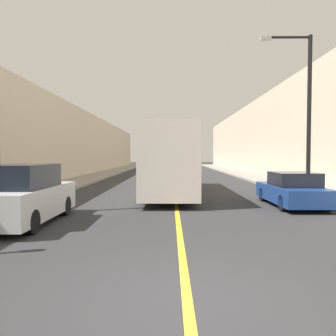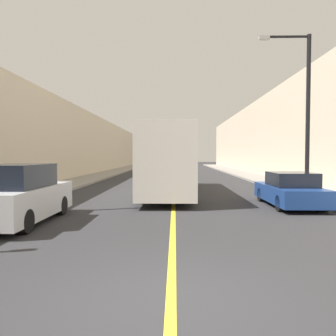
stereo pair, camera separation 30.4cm
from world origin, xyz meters
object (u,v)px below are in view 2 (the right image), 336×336
(car_right_near, at_px, (290,191))
(street_lamp_right, at_px, (304,105))
(bus, at_px, (168,160))
(parked_suv_left, at_px, (19,196))

(car_right_near, distance_m, street_lamp_right, 4.59)
(bus, bearing_deg, car_right_near, -40.07)
(car_right_near, bearing_deg, parked_suv_left, -159.42)
(car_right_near, bearing_deg, street_lamp_right, 57.39)
(parked_suv_left, height_order, car_right_near, parked_suv_left)
(parked_suv_left, relative_size, car_right_near, 1.04)
(bus, bearing_deg, street_lamp_right, -19.72)
(bus, height_order, parked_suv_left, bus)
(car_right_near, xyz_separation_m, street_lamp_right, (1.31, 2.05, 3.89))
(parked_suv_left, bearing_deg, car_right_near, 20.58)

